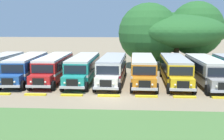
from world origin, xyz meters
TOP-DOWN VIEW (x-y plane):
  - ground_plane at (0.00, 0.00)m, footprint 220.00×220.00m
  - foreground_grass_strip at (0.00, -7.62)m, footprint 80.00×8.03m
  - parked_bus_slot_1 at (-10.01, 6.66)m, footprint 3.13×10.90m
  - parked_bus_slot_2 at (-6.84, 6.81)m, footprint 2.78×10.85m
  - parked_bus_slot_3 at (-3.38, 6.58)m, footprint 2.85×10.86m
  - parked_bus_slot_4 at (-0.05, 6.42)m, footprint 3.12×10.90m
  - parked_bus_slot_5 at (3.35, 6.37)m, footprint 2.88×10.86m
  - parked_bus_slot_6 at (6.89, 6.37)m, footprint 3.01×10.88m
  - parked_bus_slot_7 at (10.16, 5.97)m, footprint 2.73×10.85m
  - curb_wheelstop_1 at (-10.14, 0.14)m, footprint 2.00×0.36m
  - curb_wheelstop_2 at (-6.76, 0.14)m, footprint 2.00×0.36m
  - curb_wheelstop_3 at (-3.38, 0.14)m, footprint 2.00×0.36m
  - curb_wheelstop_4 at (0.00, 0.14)m, footprint 2.00×0.36m
  - curb_wheelstop_5 at (3.38, 0.14)m, footprint 2.00×0.36m
  - curb_wheelstop_6 at (6.76, 0.14)m, footprint 2.00×0.36m
  - curb_wheelstop_7 at (10.14, 0.14)m, footprint 2.00×0.36m
  - broad_shade_tree at (8.73, 18.90)m, footprint 16.34×15.61m

SIDE VIEW (x-z plane):
  - ground_plane at x=0.00m, z-range 0.00..0.00m
  - foreground_grass_strip at x=0.00m, z-range 0.00..0.01m
  - curb_wheelstop_1 at x=-10.14m, z-range 0.00..0.15m
  - curb_wheelstop_2 at x=-6.76m, z-range 0.00..0.15m
  - curb_wheelstop_3 at x=-3.38m, z-range 0.00..0.15m
  - curb_wheelstop_4 at x=0.00m, z-range 0.00..0.15m
  - curb_wheelstop_5 at x=3.38m, z-range 0.00..0.15m
  - curb_wheelstop_6 at x=6.76m, z-range 0.00..0.15m
  - curb_wheelstop_7 at x=10.14m, z-range 0.00..0.15m
  - parked_bus_slot_1 at x=-10.01m, z-range 0.17..2.99m
  - parked_bus_slot_2 at x=-6.84m, z-range 0.17..2.99m
  - parked_bus_slot_3 at x=-3.38m, z-range 0.17..2.99m
  - parked_bus_slot_4 at x=-0.05m, z-range 0.17..2.99m
  - parked_bus_slot_5 at x=3.35m, z-range 0.17..2.99m
  - parked_bus_slot_6 at x=6.89m, z-range 0.17..2.99m
  - parked_bus_slot_7 at x=10.16m, z-range 0.17..2.99m
  - broad_shade_tree at x=8.73m, z-range 0.36..10.37m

